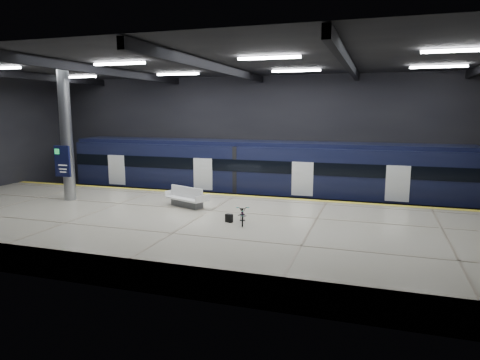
% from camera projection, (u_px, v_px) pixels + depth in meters
% --- Properties ---
extents(ground, '(30.00, 30.00, 0.00)m').
position_uv_depth(ground, '(219.00, 227.00, 21.35)').
color(ground, black).
rests_on(ground, ground).
extents(room_shell, '(30.10, 16.10, 8.05)m').
position_uv_depth(room_shell, '(218.00, 112.00, 20.43)').
color(room_shell, black).
rests_on(room_shell, ground).
extents(platform, '(30.00, 11.00, 1.10)m').
position_uv_depth(platform, '(198.00, 230.00, 18.92)').
color(platform, beige).
rests_on(platform, ground).
extents(safety_strip, '(30.00, 0.40, 0.01)m').
position_uv_depth(safety_strip, '(236.00, 195.00, 23.76)').
color(safety_strip, gold).
rests_on(safety_strip, platform).
extents(rails, '(30.00, 1.52, 0.16)m').
position_uv_depth(rails, '(250.00, 203.00, 26.51)').
color(rails, gray).
rests_on(rails, ground).
extents(train, '(29.40, 2.84, 3.79)m').
position_uv_depth(train, '(286.00, 173.00, 25.50)').
color(train, black).
rests_on(train, ground).
extents(bench, '(2.43, 1.72, 0.99)m').
position_uv_depth(bench, '(187.00, 200.00, 20.96)').
color(bench, '#595B60').
rests_on(bench, platform).
extents(bicycle, '(0.96, 1.59, 0.79)m').
position_uv_depth(bicycle, '(243.00, 214.00, 17.84)').
color(bicycle, '#99999E').
rests_on(bicycle, platform).
extents(pannier_bag, '(0.34, 0.26, 0.35)m').
position_uv_depth(pannier_bag, '(229.00, 218.00, 18.06)').
color(pannier_bag, black).
rests_on(pannier_bag, platform).
extents(info_column, '(0.90, 0.78, 6.90)m').
position_uv_depth(info_column, '(66.00, 136.00, 22.09)').
color(info_column, '#9EA0A5').
rests_on(info_column, platform).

